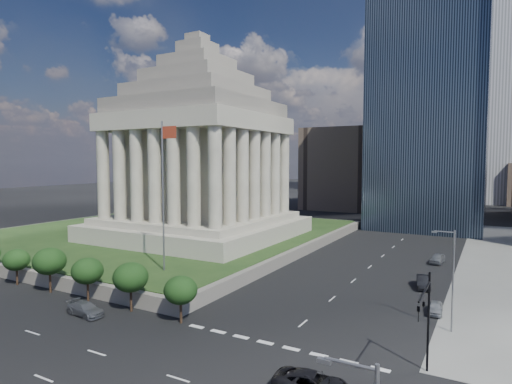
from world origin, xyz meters
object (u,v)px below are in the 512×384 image
Objects in this scene: pickup_truck at (312,384)px; suv_grey at (85,309)px; flagpole at (164,188)px; parked_sedan_near at (435,308)px; parked_sedan_far at (437,258)px; street_lamp_north at (451,275)px; parked_sedan_mid at (424,282)px; war_memorial at (198,137)px; traffic_signal_ne at (426,314)px.

suv_grey is (-27.26, 2.78, -0.08)m from pickup_truck.
pickup_truck is 1.16× the size of suv_grey.
parked_sedan_near is at bearing 9.73° from flagpole.
street_lamp_north is at bearing -75.76° from parked_sedan_far.
street_lamp_north is 2.05× the size of suv_grey.
flagpole is 4.10× the size of suv_grey.
parked_sedan_mid is at bearing -40.78° from suv_grey.
pickup_truck is 27.40m from suv_grey.
parked_sedan_near is 0.78× the size of parked_sedan_mid.
flagpole is at bearing -63.11° from war_memorial.
suv_grey is at bearing -157.66° from street_lamp_north.
flagpole is 2.50× the size of traffic_signal_ne.
war_memorial is 10.45× the size of parked_sedan_near.
flagpole reaches higher than pickup_truck.
parked_sedan_mid is (30.45, 28.49, 0.08)m from suv_grey.
suv_grey is (12.55, -37.29, -20.69)m from war_memorial.
parked_sedan_near is at bearing -19.79° from pickup_truck.
street_lamp_north is at bearing -72.66° from parked_sedan_near.
pickup_truck is at bearing -30.18° from flagpole.
pickup_truck is (-6.69, -5.77, -4.47)m from traffic_signal_ne.
parked_sedan_mid reaches higher than pickup_truck.
flagpole is 35.95m from street_lamp_north.
street_lamp_north is (35.16, 1.00, -7.45)m from flagpole.
war_memorial is 8.16× the size of parked_sedan_mid.
suv_grey is (-33.95, -2.99, -4.54)m from traffic_signal_ne.
parked_sedan_far reaches higher than pickup_truck.
traffic_signal_ne is 1.42× the size of pickup_truck.
parked_sedan_mid reaches higher than parked_sedan_far.
street_lamp_north is (0.83, 11.30, 0.41)m from traffic_signal_ne.
war_memorial reaches higher than flagpole.
traffic_signal_ne is 1.64× the size of suv_grey.
flagpole is 2.00× the size of street_lamp_north.
pickup_truck is (39.81, -40.07, -20.62)m from war_memorial.
parked_sedan_mid is at bearing 97.81° from traffic_signal_ne.
parked_sedan_far reaches higher than parked_sedan_near.
pickup_truck is 1.51× the size of parked_sedan_near.
war_memorial is 48.17m from parked_sedan_far.
pickup_truck is 22.52m from parked_sedan_near.
traffic_signal_ne is at bearing -54.39° from pickup_truck.
parked_sedan_far is (43.00, 6.82, -20.62)m from war_memorial.
flagpole is at bearing -129.04° from parked_sedan_far.
pickup_truck is at bearing -139.24° from traffic_signal_ne.
war_memorial is 48.49m from parked_sedan_mid.
war_memorial reaches higher than traffic_signal_ne.
flagpole reaches higher than parked_sedan_near.
parked_sedan_near is at bearing 93.57° from traffic_signal_ne.
parked_sedan_mid is (30.83, 15.20, -12.33)m from flagpole.
traffic_signal_ne reaches higher than parked_sedan_near.
traffic_signal_ne reaches higher than suv_grey.
parked_sedan_far is at bearing 44.99° from flagpole.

